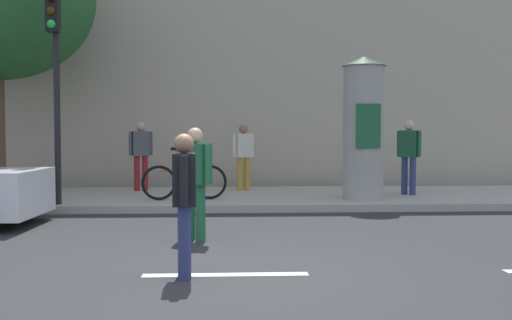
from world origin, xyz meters
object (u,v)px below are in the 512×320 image
object	(u,v)px
bicycle_leaning	(184,181)
traffic_light	(55,62)
poster_column	(363,127)
pedestrian_with_backpack	(195,174)
pedestrian_in_dark_shirt	(141,151)
pedestrian_with_bag	(184,195)
pedestrian_in_light_jacket	(409,151)
pedestrian_tallest	(243,152)

from	to	relation	value
bicycle_leaning	traffic_light	bearing A→B (deg)	-162.05
poster_column	pedestrian_with_backpack	xyz separation A→B (m)	(-3.30, -3.81, -0.70)
poster_column	pedestrian_in_dark_shirt	distance (m)	5.36
pedestrian_with_bag	pedestrian_in_light_jacket	distance (m)	8.25
pedestrian_in_dark_shirt	poster_column	bearing A→B (deg)	-23.19
pedestrian_in_light_jacket	bicycle_leaning	bearing A→B (deg)	-171.03
pedestrian_with_backpack	pedestrian_tallest	distance (m)	5.93
traffic_light	pedestrian_in_light_jacket	bearing A→B (deg)	11.97
pedestrian_tallest	pedestrian_in_light_jacket	bearing A→B (deg)	-17.97
poster_column	pedestrian_in_light_jacket	distance (m)	1.59
poster_column	pedestrian_with_backpack	size ratio (longest dim) A/B	1.84
pedestrian_tallest	bicycle_leaning	xyz separation A→B (m)	(-1.27, -1.98, -0.55)
pedestrian_with_bag	pedestrian_with_backpack	distance (m)	2.21
pedestrian_in_dark_shirt	pedestrian_in_light_jacket	distance (m)	6.26
pedestrian_with_bag	pedestrian_in_light_jacket	xyz separation A→B (m)	(4.54, 6.88, 0.24)
poster_column	pedestrian_with_backpack	world-z (taller)	poster_column
traffic_light	pedestrian_tallest	world-z (taller)	traffic_light
traffic_light	bicycle_leaning	xyz separation A→B (m)	(2.40, 0.78, -2.35)
pedestrian_with_backpack	pedestrian_in_light_jacket	distance (m)	6.51
poster_column	pedestrian_in_light_jacket	bearing A→B (deg)	34.92
pedestrian_in_dark_shirt	pedestrian_tallest	distance (m)	2.45
traffic_light	poster_column	size ratio (longest dim) A/B	1.36
poster_column	bicycle_leaning	bearing A→B (deg)	178.80
pedestrian_in_dark_shirt	pedestrian_with_backpack	bearing A→B (deg)	-74.84
pedestrian_with_bag	pedestrian_tallest	xyz separation A→B (m)	(0.85, 8.08, 0.20)
traffic_light	bicycle_leaning	size ratio (longest dim) A/B	2.29
pedestrian_in_dark_shirt	bicycle_leaning	distance (m)	2.41
traffic_light	bicycle_leaning	bearing A→B (deg)	17.95
poster_column	bicycle_leaning	distance (m)	3.89
traffic_light	pedestrian_in_light_jacket	distance (m)	7.72
pedestrian_with_bag	pedestrian_in_dark_shirt	distance (m)	8.28
pedestrian_in_dark_shirt	pedestrian_tallest	world-z (taller)	pedestrian_in_dark_shirt
pedestrian_in_light_jacket	pedestrian_in_dark_shirt	bearing A→B (deg)	168.58
pedestrian_in_dark_shirt	bicycle_leaning	world-z (taller)	pedestrian_in_dark_shirt
poster_column	bicycle_leaning	size ratio (longest dim) A/B	1.69
pedestrian_with_bag	traffic_light	bearing A→B (deg)	117.89
poster_column	pedestrian_in_dark_shirt	world-z (taller)	poster_column
pedestrian_with_bag	pedestrian_in_light_jacket	size ratio (longest dim) A/B	0.92
pedestrian_tallest	poster_column	bearing A→B (deg)	-39.94
pedestrian_with_bag	pedestrian_in_dark_shirt	xyz separation A→B (m)	(-1.60, 8.12, 0.23)
pedestrian_in_light_jacket	bicycle_leaning	distance (m)	5.05
traffic_light	pedestrian_with_bag	size ratio (longest dim) A/B	2.64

